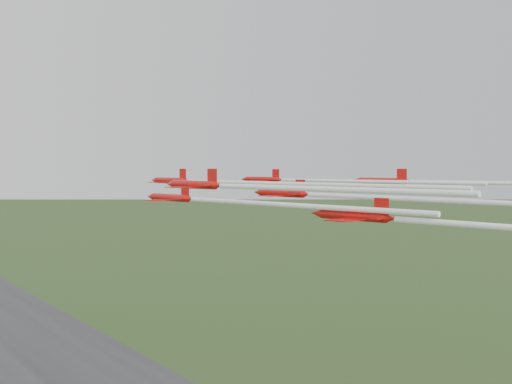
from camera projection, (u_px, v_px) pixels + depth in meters
jet_lead at (228, 182)px, 95.81m from camera, size 10.58×65.39×2.83m
jet_row2_left at (218, 201)px, 85.11m from camera, size 10.40×53.73×2.89m
jet_row2_right at (307, 180)px, 98.43m from camera, size 10.09×46.75×2.42m
jet_row3_left at (241, 186)px, 68.78m from camera, size 9.09×44.21×2.66m
jet_row3_mid at (348, 196)px, 81.05m from camera, size 9.61×56.05×2.83m
jet_row3_right at (484, 183)px, 91.02m from camera, size 15.81×67.98×2.80m
jet_row4_left at (485, 226)px, 57.03m from camera, size 11.00×64.51×2.90m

